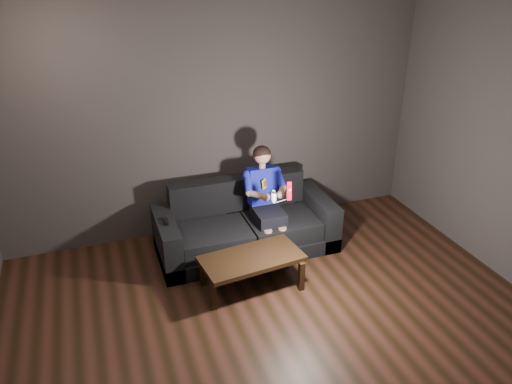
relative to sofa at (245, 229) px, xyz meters
name	(u,v)px	position (x,y,z in m)	size (l,w,h in m)	color
floor	(301,362)	(-0.13, -1.85, -0.25)	(5.00, 5.00, 0.00)	black
back_wall	(216,121)	(-0.13, 0.65, 1.10)	(5.00, 0.04, 2.70)	#3F3837
ceiling	(318,24)	(-0.13, -1.85, 2.45)	(5.00, 5.00, 0.02)	silver
sofa	(245,229)	(0.00, 0.00, 0.00)	(1.99, 0.86, 0.77)	black
child	(266,193)	(0.23, -0.04, 0.44)	(0.47, 0.57, 1.15)	black
wii_remote_red	(289,191)	(0.31, -0.49, 0.65)	(0.06, 0.08, 0.20)	red
nunchuk_white	(274,196)	(0.15, -0.48, 0.61)	(0.07, 0.10, 0.15)	silver
wii_remote_black	(166,221)	(-0.89, -0.07, 0.31)	(0.04, 0.15, 0.03)	black
coffee_table	(252,261)	(-0.17, -0.73, 0.07)	(1.06, 0.62, 0.37)	black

